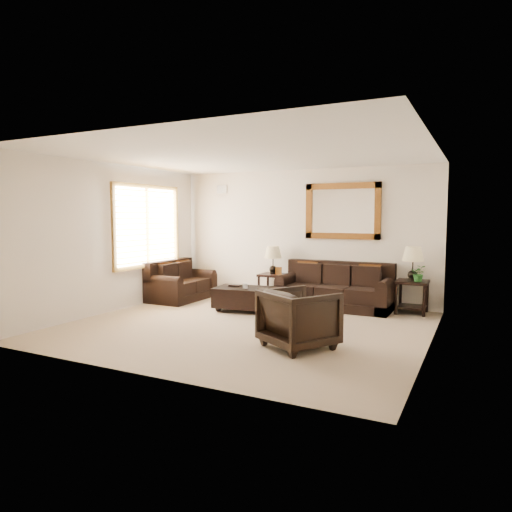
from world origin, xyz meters
The scene contains 11 objects.
room centered at (0.00, 0.00, 1.35)m, with size 5.51×5.01×2.71m.
window centered at (-2.70, 0.90, 1.55)m, with size 0.07×1.96×1.66m.
mirror centered at (0.85, 2.47, 1.85)m, with size 1.50×0.06×1.10m.
air_vent centered at (-1.90, 2.48, 2.35)m, with size 0.25×0.02×0.18m, color #999999.
sofa centered at (0.85, 2.08, 0.31)m, with size 2.12×0.92×0.87m.
loveseat centered at (-2.35, 1.47, 0.30)m, with size 0.86×1.45×0.82m.
end_table_left centered at (-0.52, 2.20, 0.74)m, with size 0.52×0.52×1.13m.
end_table_right centered at (2.24, 2.19, 0.79)m, with size 0.55×0.55×1.21m.
coffee_table centered at (-0.45, 1.04, 0.27)m, with size 1.37×0.85×0.55m.
armchair centered at (1.19, -0.74, 0.43)m, with size 0.84×0.79×0.86m, color black.
potted_plant centered at (2.36, 2.09, 0.72)m, with size 0.27×0.30×0.23m, color #225C1F.
Camera 1 is at (3.34, -6.33, 1.75)m, focal length 32.00 mm.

